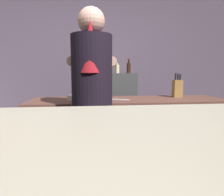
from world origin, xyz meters
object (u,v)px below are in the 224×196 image
Objects in this scene: bottle_vinegar at (129,68)px; mixing_bowl at (75,97)px; chefs_knife at (118,99)px; bottle_hot_sauce at (117,69)px; bottle_olive_oil at (117,68)px; bartender at (92,95)px; knife_block at (177,88)px; bottle_soy at (100,69)px.

mixing_bowl is at bearing -125.84° from bottle_vinegar.
chefs_knife is 1.24m from bottle_vinegar.
bottle_hot_sauce is 0.88× the size of bottle_olive_oil.
chefs_knife is 1.33× the size of bottle_hot_sauce.
bottle_olive_oil is (0.17, 1.28, 0.35)m from chefs_knife.
bottle_vinegar is (0.61, 1.54, 0.27)m from bartender.
bottle_soy is (-0.85, 0.97, 0.24)m from knife_block.
knife_block is 1.20× the size of bottle_vinegar.
bottle_soy is at bearing -151.80° from bottle_olive_oil.
bartender is 9.78× the size of bottle_soy.
bottle_olive_oil is (0.02, 0.13, 0.01)m from bottle_hot_sauce.
bartender reaches higher than bottle_olive_oil.
mixing_bowl is at bearing -106.58° from bottle_soy.
mixing_bowl is 0.99× the size of bottle_hot_sauce.
bottle_olive_oil is 0.22m from bottle_vinegar.
bartender is 1.76m from bottle_olive_oil.
bartender is at bearing -105.47° from bottle_hot_sauce.
bottle_vinegar is (0.78, 1.08, 0.34)m from mixing_bowl.
bartender reaches higher than mixing_bowl.
bottle_vinegar is (0.46, 0.01, 0.02)m from bottle_soy.
mixing_bowl is 1.38m from bottle_vinegar.
mixing_bowl is at bearing 26.63° from bartender.
bottle_hot_sauce is at bearing 174.01° from bottle_vinegar.
bartender is 1.56m from bottle_soy.
bottle_hot_sauce is (0.15, 1.15, 0.34)m from chefs_knife.
bottle_olive_oil reaches higher than knife_block.
mixing_bowl is at bearing -116.60° from bottle_olive_oil.
bottle_vinegar is at bearing -5.99° from bottle_hot_sauce.
bottle_vinegar is at bearing 1.43° from bottle_soy.
chefs_knife is at bearing -97.45° from bottle_hot_sauce.
knife_block is at bearing -54.46° from bartender.
bottle_vinegar reaches higher than bottle_soy.
bottle_hot_sauce is (0.60, 1.10, 0.32)m from mixing_bowl.
knife_block is 1.18m from mixing_bowl.
bottle_hot_sauce is at bearing -9.08° from bartender.
bottle_soy reaches higher than mixing_bowl.
bartender is at bearing -95.61° from bottle_soy.
bottle_olive_oil is (0.62, 1.23, 0.33)m from mixing_bowl.
knife_block is at bearing -48.80° from bottle_soy.
knife_block reaches higher than chefs_knife.
bartender is 1.64m from bottle_hot_sauce.
bottle_olive_oil is at bearing 103.24° from chefs_knife.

